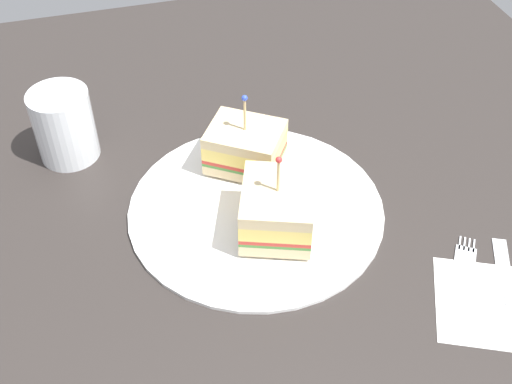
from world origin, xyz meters
The scene contains 8 objects.
ground_plane centered at (0.00, 0.00, -1.00)cm, with size 105.15×105.15×2.00cm, color #2D2826.
plate centered at (0.00, 0.00, 0.43)cm, with size 29.20×29.20×0.87cm, color white.
sandwich_half_front centered at (-0.72, -7.23, 3.51)cm, with size 10.92×10.48×10.04cm.
sandwich_half_back centered at (-1.24, 3.97, 3.66)cm, with size 10.21×11.08×10.11cm.
drink_glass centered at (19.68, -15.99, 3.97)cm, with size 7.30×7.30×9.04cm.
napkin centered at (-18.41, 18.99, 0.07)cm, with size 10.74×9.67×0.15cm, color white.
fork centered at (-18.55, 14.53, 0.17)cm, with size 7.81×10.88×0.35cm.
knife centered at (-21.95, 16.98, 0.18)cm, with size 6.64×12.62×0.35cm.
Camera 1 is at (14.37, 50.71, 53.09)cm, focal length 45.71 mm.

